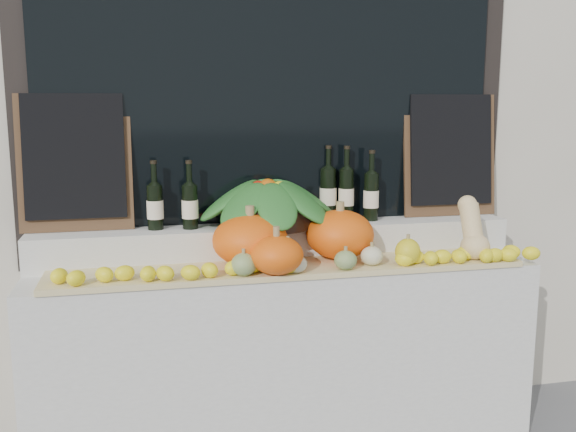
{
  "coord_description": "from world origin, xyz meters",
  "views": [
    {
      "loc": [
        -0.62,
        -1.29,
        1.62
      ],
      "look_at": [
        0.0,
        1.45,
        1.12
      ],
      "focal_mm": 40.0,
      "sensor_mm": 36.0,
      "label": 1
    }
  ],
  "objects": [
    {
      "name": "display_sill",
      "position": [
        0.0,
        1.52,
        0.44
      ],
      "size": [
        2.3,
        0.55,
        0.88
      ],
      "primitive_type": "cube",
      "color": "silver",
      "rests_on": "ground"
    },
    {
      "name": "rear_tier",
      "position": [
        0.0,
        1.68,
        0.96
      ],
      "size": [
        2.3,
        0.25,
        0.16
      ],
      "primitive_type": "cube",
      "color": "silver",
      "rests_on": "display_sill"
    },
    {
      "name": "straw_bedding",
      "position": [
        0.0,
        1.4,
        0.89
      ],
      "size": [
        2.1,
        0.32,
        0.02
      ],
      "primitive_type": "cube",
      "color": "tan",
      "rests_on": "display_sill"
    },
    {
      "name": "pumpkin_left",
      "position": [
        -0.17,
        1.44,
        1.02
      ],
      "size": [
        0.35,
        0.35,
        0.23
      ],
      "primitive_type": "ellipsoid",
      "rotation": [
        0.0,
        0.0,
        0.04
      ],
      "color": "#FF610D",
      "rests_on": "straw_bedding"
    },
    {
      "name": "pumpkin_right",
      "position": [
        0.25,
        1.48,
        1.02
      ],
      "size": [
        0.36,
        0.36,
        0.23
      ],
      "primitive_type": "ellipsoid",
      "rotation": [
        0.0,
        0.0,
        0.17
      ],
      "color": "#FF610D",
      "rests_on": "straw_bedding"
    },
    {
      "name": "pumpkin_center",
      "position": [
        -0.09,
        1.28,
        0.99
      ],
      "size": [
        0.28,
        0.28,
        0.16
      ],
      "primitive_type": "ellipsoid",
      "rotation": [
        0.0,
        0.0,
        0.28
      ],
      "color": "#FF610D",
      "rests_on": "straw_bedding"
    },
    {
      "name": "butternut_squash",
      "position": [
        0.85,
        1.36,
        1.03
      ],
      "size": [
        0.13,
        0.2,
        0.29
      ],
      "color": "#EDC98B",
      "rests_on": "straw_bedding"
    },
    {
      "name": "decorative_gourds",
      "position": [
        0.13,
        1.29,
        0.96
      ],
      "size": [
        0.85,
        0.16,
        0.16
      ],
      "color": "#2E601D",
      "rests_on": "straw_bedding"
    },
    {
      "name": "lemon_heap",
      "position": [
        0.0,
        1.29,
        0.94
      ],
      "size": [
        2.2,
        0.16,
        0.06
      ],
      "primitive_type": null,
      "color": "yellow",
      "rests_on": "straw_bedding"
    },
    {
      "name": "produce_bowl",
      "position": [
        -0.05,
        1.66,
        1.15
      ],
      "size": [
        0.7,
        0.7,
        0.23
      ],
      "color": "black",
      "rests_on": "rear_tier"
    },
    {
      "name": "wine_bottle_far_left",
      "position": [
        -0.57,
        1.68,
        1.15
      ],
      "size": [
        0.08,
        0.08,
        0.32
      ],
      "color": "black",
      "rests_on": "rear_tier"
    },
    {
      "name": "wine_bottle_near_left",
      "position": [
        -0.42,
        1.67,
        1.15
      ],
      "size": [
        0.08,
        0.08,
        0.32
      ],
      "color": "black",
      "rests_on": "rear_tier"
    },
    {
      "name": "wine_bottle_tall",
      "position": [
        0.27,
        1.74,
        1.17
      ],
      "size": [
        0.08,
        0.08,
        0.37
      ],
      "color": "black",
      "rests_on": "rear_tier"
    },
    {
      "name": "wine_bottle_near_right",
      "position": [
        0.35,
        1.71,
        1.17
      ],
      "size": [
        0.08,
        0.08,
        0.37
      ],
      "color": "black",
      "rests_on": "rear_tier"
    },
    {
      "name": "wine_bottle_far_right",
      "position": [
        0.47,
        1.68,
        1.16
      ],
      "size": [
        0.08,
        0.08,
        0.35
      ],
      "color": "black",
      "rests_on": "rear_tier"
    },
    {
      "name": "chalkboard_left",
      "position": [
        -0.92,
        1.74,
        1.36
      ],
      "size": [
        0.5,
        0.1,
        0.62
      ],
      "rotation": [
        -0.11,
        0.0,
        0.0
      ],
      "color": "#4C331E",
      "rests_on": "rear_tier"
    },
    {
      "name": "chalkboard_right",
      "position": [
        0.92,
        1.74,
        1.36
      ],
      "size": [
        0.5,
        0.1,
        0.62
      ],
      "rotation": [
        -0.11,
        0.0,
        0.0
      ],
      "color": "#4C331E",
      "rests_on": "rear_tier"
    }
  ]
}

